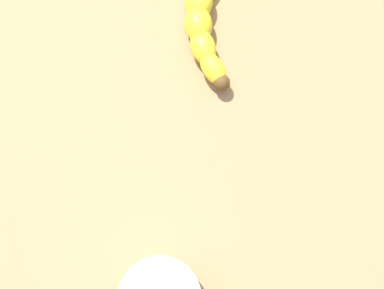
% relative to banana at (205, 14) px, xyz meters
% --- Properties ---
extents(wooden_tabletop, '(1.20, 1.20, 0.03)m').
position_rel_banana_xyz_m(wooden_tabletop, '(0.04, 0.15, -0.03)').
color(wooden_tabletop, olive).
rests_on(wooden_tabletop, ground).
extents(banana, '(0.09, 0.19, 0.03)m').
position_rel_banana_xyz_m(banana, '(0.00, 0.00, 0.00)').
color(banana, yellow).
rests_on(banana, wooden_tabletop).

